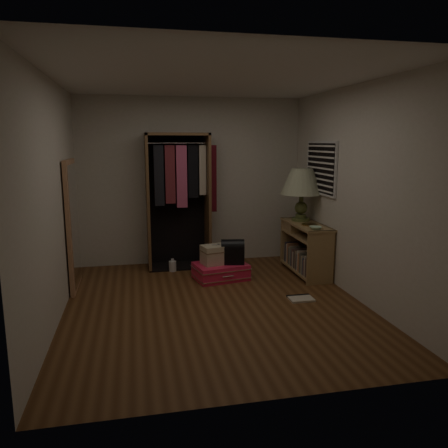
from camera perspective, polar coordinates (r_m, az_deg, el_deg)
The scene contains 13 objects.
ground at distance 5.30m, azimuth -1.10°, elevation -10.55°, with size 4.00×4.00×0.00m, color #533117.
room_walls at distance 5.02m, azimuth -0.41°, elevation 5.89°, with size 3.52×4.02×2.60m.
console_bookshelf at distance 6.57m, azimuth 10.45°, elevation -2.97°, with size 0.42×1.12×0.75m.
open_wardrobe at distance 6.70m, azimuth -5.81°, elevation 4.64°, with size 1.06×0.50×2.05m.
floor_mirror at distance 6.01m, azimuth -19.15°, elevation -0.17°, with size 0.06×0.80×1.70m.
pink_suitcase at distance 6.23m, azimuth -0.43°, elevation -6.18°, with size 0.82×0.66×0.22m.
train_case at distance 6.16m, azimuth -1.06°, elevation -3.99°, with size 0.45×0.36×0.29m.
black_bag at distance 6.16m, azimuth 1.13°, elevation -3.55°, with size 0.35×0.26×0.35m.
table_lamp at distance 6.60m, azimuth 10.13°, elevation 5.32°, with size 0.72×0.72×0.78m.
brass_tray at distance 6.35m, azimuth 11.13°, elevation -0.06°, with size 0.26×0.26×0.01m.
ceramic_bowl at distance 6.04m, azimuth 11.86°, elevation -0.50°, with size 0.17×0.17×0.04m, color #B7D9B5.
white_jug at distance 6.64m, azimuth -6.73°, elevation -5.45°, with size 0.14×0.14×0.19m.
floor_book at distance 5.57m, azimuth 9.94°, elevation -9.51°, with size 0.30×0.24×0.03m.
Camera 1 is at (-0.91, -4.86, 1.92)m, focal length 35.00 mm.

